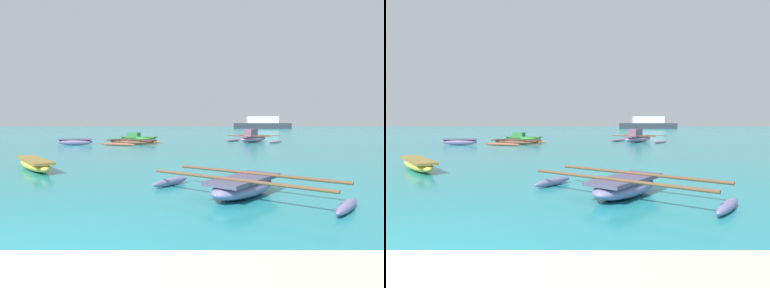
% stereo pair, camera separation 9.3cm
% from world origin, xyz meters
% --- Properties ---
extents(moored_boat_0, '(4.57, 4.29, 1.05)m').
position_xyz_m(moored_boat_0, '(7.43, 24.09, 0.35)').
color(moored_boat_0, '#B97AA4').
rests_on(moored_boat_0, ground_plane).
extents(moored_boat_1, '(2.44, 0.72, 0.45)m').
position_xyz_m(moored_boat_1, '(-5.51, 20.68, 0.25)').
color(moored_boat_1, gray).
rests_on(moored_boat_1, ground_plane).
extents(moored_boat_2, '(4.26, 3.67, 0.47)m').
position_xyz_m(moored_boat_2, '(3.70, 4.41, 0.23)').
color(moored_boat_2, '#746FA4').
rests_on(moored_boat_2, ground_plane).
extents(moored_boat_3, '(2.48, 3.05, 0.37)m').
position_xyz_m(moored_boat_3, '(-2.70, 8.50, 0.21)').
color(moored_boat_3, gold).
rests_on(moored_boat_3, ground_plane).
extents(moored_boat_4, '(4.29, 4.57, 0.38)m').
position_xyz_m(moored_boat_4, '(-1.72, 21.68, 0.17)').
color(moored_boat_4, '#99523A').
rests_on(moored_boat_4, ground_plane).
extents(moored_boat_5, '(3.80, 2.24, 0.66)m').
position_xyz_m(moored_boat_5, '(-2.26, 27.54, 0.23)').
color(moored_boat_5, '#46BF53').
rests_on(moored_boat_5, ground_plane).
extents(distant_ferry, '(13.01, 2.86, 2.86)m').
position_xyz_m(distant_ferry, '(19.02, 77.05, 1.16)').
color(distant_ferry, '#2D333D').
rests_on(distant_ferry, ground_plane).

